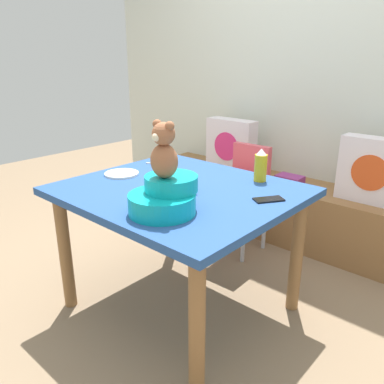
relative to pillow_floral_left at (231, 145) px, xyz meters
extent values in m
plane|color=#8C7256|center=(0.58, -1.25, -0.68)|extent=(8.00, 8.00, 0.00)
cube|color=silver|center=(0.58, 0.29, 0.62)|extent=(4.40, 0.10, 2.60)
cube|color=olive|center=(0.58, 0.02, -0.45)|extent=(2.60, 0.44, 0.46)
cube|color=silver|center=(0.00, 0.00, 0.00)|extent=(0.44, 0.14, 0.44)
cylinder|color=#E02D72|center=(0.00, -0.07, 0.00)|extent=(0.24, 0.01, 0.24)
cube|color=silver|center=(1.17, 0.00, 0.00)|extent=(0.44, 0.14, 0.44)
cylinder|color=#D84C1E|center=(1.17, -0.07, 0.00)|extent=(0.24, 0.01, 0.24)
cube|color=#913584|center=(0.56, 0.02, -0.19)|extent=(0.20, 0.14, 0.06)
cube|color=#264C8C|center=(0.58, -1.25, 0.04)|extent=(1.18, 1.03, 0.04)
cylinder|color=olive|center=(0.08, -1.67, -0.33)|extent=(0.07, 0.07, 0.70)
cylinder|color=olive|center=(1.07, -1.67, -0.33)|extent=(0.07, 0.07, 0.70)
cylinder|color=olive|center=(0.08, -0.82, -0.33)|extent=(0.07, 0.07, 0.70)
cylinder|color=olive|center=(1.07, -0.82, -0.33)|extent=(0.07, 0.07, 0.70)
cylinder|color=#D84C59|center=(0.41, -0.43, -0.17)|extent=(0.34, 0.34, 0.10)
cube|color=#D84C59|center=(0.40, -0.29, -0.01)|extent=(0.30, 0.06, 0.24)
cube|color=white|center=(0.41, -0.61, -0.10)|extent=(0.31, 0.21, 0.02)
cylinder|color=silver|center=(0.27, -0.57, -0.45)|extent=(0.03, 0.03, 0.46)
cylinder|color=silver|center=(0.55, -0.57, -0.45)|extent=(0.03, 0.03, 0.46)
cylinder|color=silver|center=(0.27, -0.29, -0.45)|extent=(0.03, 0.03, 0.46)
cylinder|color=silver|center=(0.55, -0.29, -0.45)|extent=(0.03, 0.03, 0.46)
cylinder|color=#0DA6AF|center=(0.76, -1.55, 0.10)|extent=(0.30, 0.30, 0.09)
cylinder|color=#0DA6AF|center=(0.76, -1.49, 0.18)|extent=(0.24, 0.24, 0.07)
ellipsoid|color=#9A5D3D|center=(0.76, -1.53, 0.29)|extent=(0.13, 0.11, 0.15)
sphere|color=#9A5D3D|center=(0.76, -1.53, 0.41)|extent=(0.10, 0.10, 0.10)
sphere|color=beige|center=(0.76, -1.57, 0.40)|extent=(0.04, 0.04, 0.04)
sphere|color=#9A5D3D|center=(0.72, -1.53, 0.45)|extent=(0.04, 0.04, 0.04)
sphere|color=#9A5D3D|center=(0.80, -1.53, 0.45)|extent=(0.04, 0.04, 0.04)
cylinder|color=gold|center=(0.83, -0.86, 0.13)|extent=(0.07, 0.07, 0.15)
cone|color=white|center=(0.83, -0.86, 0.23)|extent=(0.06, 0.06, 0.03)
cylinder|color=#335999|center=(0.63, -1.26, 0.11)|extent=(0.08, 0.08, 0.09)
torus|color=#335999|center=(0.68, -1.26, 0.11)|extent=(0.06, 0.01, 0.06)
cylinder|color=white|center=(0.15, -1.30, 0.07)|extent=(0.20, 0.20, 0.01)
cube|color=black|center=(1.03, -1.09, 0.06)|extent=(0.14, 0.16, 0.01)
cube|color=silver|center=(0.15, -1.00, 0.06)|extent=(0.16, 0.09, 0.01)
camera|label=1|loc=(1.92, -2.64, 0.72)|focal=36.07mm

